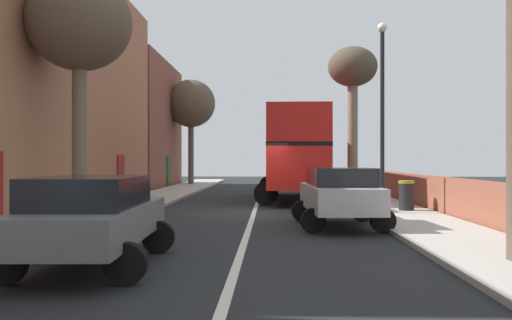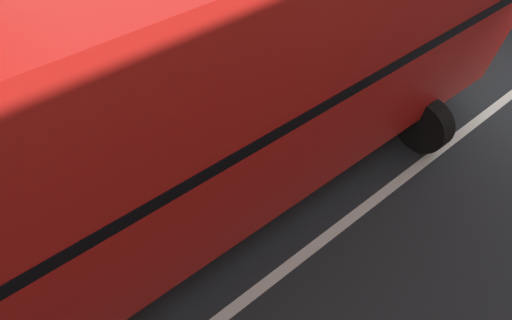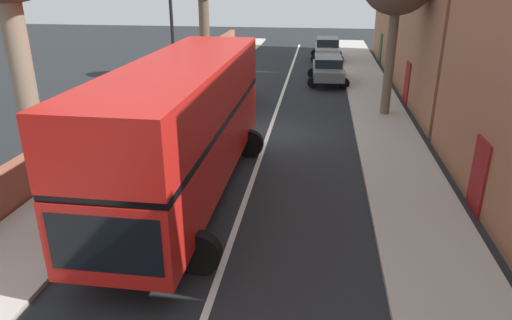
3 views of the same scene
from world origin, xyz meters
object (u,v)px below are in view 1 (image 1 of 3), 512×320
parked_car_black_right_1 (298,173)px  street_tree_left_2 (191,104)px  double_decker_bus (295,150)px  parked_car_silver_right_5 (339,193)px  street_tree_left_0 (79,26)px  parked_car_grey_left_0 (92,215)px  litter_bin_right (406,195)px  lamppost_right (382,102)px  street_tree_right_1 (353,74)px

parked_car_black_right_1 → street_tree_left_2: 9.26m
double_decker_bus → parked_car_black_right_1: double_decker_bus is taller
double_decker_bus → parked_car_silver_right_5: (0.80, -10.68, -1.41)m
double_decker_bus → street_tree_left_0: (-6.83, -9.71, 3.52)m
double_decker_bus → street_tree_left_0: 12.38m
street_tree_left_0 → street_tree_left_2: street_tree_left_2 is taller
parked_car_grey_left_0 → street_tree_left_2: (-2.75, 30.59, 5.01)m
parked_car_silver_right_5 → litter_bin_right: bearing=54.6°
parked_car_black_right_1 → lamppost_right: size_ratio=0.72×
parked_car_grey_left_0 → parked_car_silver_right_5: 7.73m
double_decker_bus → lamppost_right: 8.16m
double_decker_bus → lamppost_right: (2.60, -7.60, 1.45)m
litter_bin_right → street_tree_right_1: bearing=93.4°
street_tree_right_1 → street_tree_left_2: size_ratio=0.99×
parked_car_silver_right_5 → litter_bin_right: parked_car_silver_right_5 is taller
lamppost_right → litter_bin_right: lamppost_right is taller
parked_car_grey_left_0 → street_tree_right_1: street_tree_right_1 is taller
litter_bin_right → parked_car_silver_right_5: bearing=-125.4°
street_tree_right_1 → street_tree_left_2: bearing=130.6°
street_tree_right_1 → double_decker_bus: bearing=-142.9°
parked_car_black_right_1 → street_tree_left_0: (-7.62, -22.94, 4.96)m
parked_car_silver_right_5 → street_tree_right_1: 14.22m
street_tree_right_1 → litter_bin_right: size_ratio=7.34×
street_tree_left_0 → street_tree_right_1: bearing=50.6°
street_tree_left_0 → parked_car_black_right_1: bearing=71.6°
street_tree_left_2 → litter_bin_right: bearing=-63.1°
street_tree_right_1 → lamppost_right: street_tree_right_1 is taller
parked_car_silver_right_5 → street_tree_left_0: size_ratio=0.60×
parked_car_silver_right_5 → parked_car_black_right_1: bearing=90.0°
street_tree_right_1 → litter_bin_right: 10.68m
street_tree_right_1 → lamppost_right: size_ratio=1.20×
parked_car_silver_right_5 → litter_bin_right: 4.83m
street_tree_left_0 → lamppost_right: size_ratio=1.16×
parked_car_grey_left_0 → lamppost_right: bearing=52.8°
street_tree_left_2 → lamppost_right: (9.55, -21.62, -2.11)m
double_decker_bus → litter_bin_right: 7.84m
parked_car_silver_right_5 → street_tree_right_1: bearing=80.1°
street_tree_left_0 → double_decker_bus: bearing=54.9°
parked_car_silver_right_5 → street_tree_left_2: (-7.76, 24.70, 4.97)m
street_tree_left_2 → parked_car_black_right_1: bearing=-5.9°
litter_bin_right → double_decker_bus: bearing=118.1°
double_decker_bus → street_tree_left_2: (-6.95, 14.02, 3.56)m
double_decker_bus → street_tree_right_1: street_tree_right_1 is taller
double_decker_bus → litter_bin_right: (3.60, -6.75, -1.71)m
street_tree_left_0 → parked_car_silver_right_5: bearing=-7.2°
parked_car_grey_left_0 → parked_car_black_right_1: bearing=80.5°
parked_car_black_right_1 → street_tree_right_1: 12.35m
parked_car_black_right_1 → litter_bin_right: parked_car_black_right_1 is taller
parked_car_black_right_1 → street_tree_right_1: street_tree_right_1 is taller
parked_car_grey_left_0 → lamppost_right: size_ratio=0.74×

